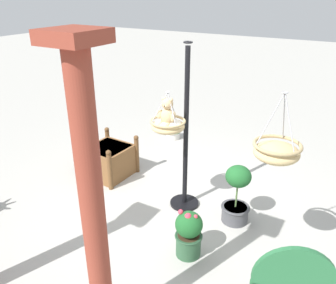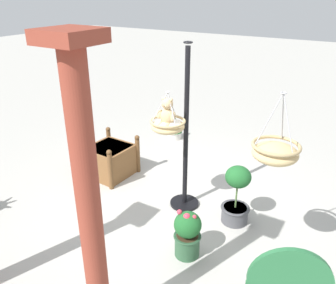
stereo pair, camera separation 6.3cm
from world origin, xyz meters
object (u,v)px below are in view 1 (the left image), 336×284
potted_plant_flowering_red (237,196)px  potted_plant_bushy_green (173,127)px  hanging_basket_with_teddy (168,125)px  teddy_bear (167,114)px  greenhouse_pillar_right (93,217)px  hanging_basket_left_high (277,151)px  potted_plant_fern_front (189,233)px  wooden_planter_box (109,160)px  display_pole_central (185,160)px

potted_plant_flowering_red → potted_plant_bushy_green: potted_plant_flowering_red is taller
hanging_basket_with_teddy → teddy_bear: 0.17m
teddy_bear → greenhouse_pillar_right: size_ratio=0.14×
greenhouse_pillar_right → hanging_basket_left_high: bearing=-122.6°
hanging_basket_left_high → potted_plant_fern_front: hanging_basket_left_high is taller
potted_plant_fern_front → potted_plant_bushy_green: 3.66m
hanging_basket_with_teddy → potted_plant_fern_front: size_ratio=0.89×
potted_plant_flowering_red → hanging_basket_with_teddy: bearing=14.9°
teddy_bear → wooden_planter_box: bearing=-15.8°
potted_plant_flowering_red → potted_plant_bushy_green: size_ratio=1.69×
wooden_planter_box → potted_plant_flowering_red: potted_plant_flowering_red is taller
potted_plant_bushy_green → greenhouse_pillar_right: bearing=112.1°
potted_plant_flowering_red → display_pole_central: bearing=0.5°
hanging_basket_with_teddy → display_pole_central: bearing=-121.0°
hanging_basket_with_teddy → hanging_basket_left_high: size_ratio=0.77×
wooden_planter_box → potted_plant_bushy_green: bearing=-94.7°
greenhouse_pillar_right → potted_plant_bushy_green: 4.93m
hanging_basket_with_teddy → potted_plant_bushy_green: (1.28, -2.38, -1.11)m
hanging_basket_with_teddy → teddy_bear: (-0.00, 0.02, 0.17)m
potted_plant_fern_front → potted_plant_flowering_red: potted_plant_flowering_red is taller
teddy_bear → wooden_planter_box: 1.95m
wooden_planter_box → greenhouse_pillar_right: bearing=128.6°
hanging_basket_left_high → potted_plant_flowering_red: bearing=-49.7°
teddy_bear → wooden_planter_box: (1.44, -0.41, -1.25)m
hanging_basket_with_teddy → teddy_bear: hanging_basket_with_teddy is taller
display_pole_central → hanging_basket_with_teddy: 0.67m
hanging_basket_with_teddy → hanging_basket_left_high: (-1.56, 0.45, 0.18)m
display_pole_central → greenhouse_pillar_right: bearing=99.1°
hanging_basket_left_high → potted_plant_fern_front: (0.85, 0.25, -1.23)m
hanging_basket_with_teddy → wooden_planter_box: bearing=-15.1°
hanging_basket_left_high → wooden_planter_box: (3.01, -0.83, -1.26)m
display_pole_central → wooden_planter_box: bearing=-5.0°
display_pole_central → hanging_basket_with_teddy: size_ratio=4.31×
hanging_basket_with_teddy → teddy_bear: size_ratio=1.44×
hanging_basket_with_teddy → greenhouse_pillar_right: bearing=104.2°
display_pole_central → greenhouse_pillar_right: size_ratio=0.86×
greenhouse_pillar_right → potted_plant_flowering_red: (-0.44, -2.33, -0.95)m
potted_plant_flowering_red → potted_plant_fern_front: bearing=75.0°
teddy_bear → greenhouse_pillar_right: bearing=104.3°
potted_plant_bushy_green → display_pole_central: bearing=123.9°
potted_plant_fern_front → hanging_basket_with_teddy: bearing=-44.5°
display_pole_central → potted_plant_fern_front: 1.19m
hanging_basket_left_high → wooden_planter_box: 3.36m
hanging_basket_left_high → teddy_bear: bearing=-15.2°
hanging_basket_left_high → potted_plant_bushy_green: 4.21m
display_pole_central → teddy_bear: (0.15, 0.27, 0.78)m
greenhouse_pillar_right → potted_plant_fern_front: 1.74m
hanging_basket_left_high → wooden_planter_box: bearing=-15.5°
potted_plant_fern_front → wooden_planter_box: bearing=-26.8°
hanging_basket_with_teddy → potted_plant_bushy_green: bearing=-61.7°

